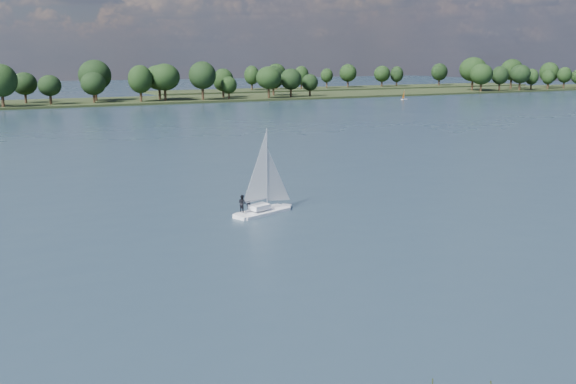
{
  "coord_description": "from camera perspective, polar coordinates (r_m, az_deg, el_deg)",
  "views": [
    {
      "loc": [
        -31.49,
        -23.49,
        15.7
      ],
      "look_at": [
        -1.73,
        32.08,
        2.5
      ],
      "focal_mm": 40.0,
      "sensor_mm": 36.0,
      "label": 1
    }
  ],
  "objects": [
    {
      "name": "far_shore_back",
      "position": [
        342.46,
        5.94,
        9.13
      ],
      "size": [
        220.0,
        30.0,
        1.4
      ],
      "primitive_type": "cube",
      "color": "black",
      "rests_on": "ground"
    },
    {
      "name": "sailboat",
      "position": [
        65.37,
        -2.33,
        0.22
      ],
      "size": [
        7.22,
        4.03,
        9.16
      ],
      "rotation": [
        0.0,
        0.0,
        0.32
      ],
      "color": "white",
      "rests_on": "ground"
    },
    {
      "name": "treeline",
      "position": [
        233.17,
        -22.88,
        9.04
      ],
      "size": [
        562.52,
        73.99,
        18.15
      ],
      "color": "black",
      "rests_on": "ground"
    },
    {
      "name": "ground",
      "position": [
        128.41,
        -13.8,
        4.46
      ],
      "size": [
        700.0,
        700.0,
        0.0
      ],
      "primitive_type": "plane",
      "color": "#233342",
      "rests_on": "ground"
    },
    {
      "name": "far_shore",
      "position": [
        238.11,
        -20.68,
        7.29
      ],
      "size": [
        660.0,
        40.0,
        1.5
      ],
      "primitive_type": "cube",
      "color": "black",
      "rests_on": "ground"
    },
    {
      "name": "dinghy_orange",
      "position": [
        253.86,
        10.3,
        8.31
      ],
      "size": [
        2.66,
        1.39,
        4.05
      ],
      "rotation": [
        0.0,
        0.0,
        0.16
      ],
      "color": "white",
      "rests_on": "ground"
    }
  ]
}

